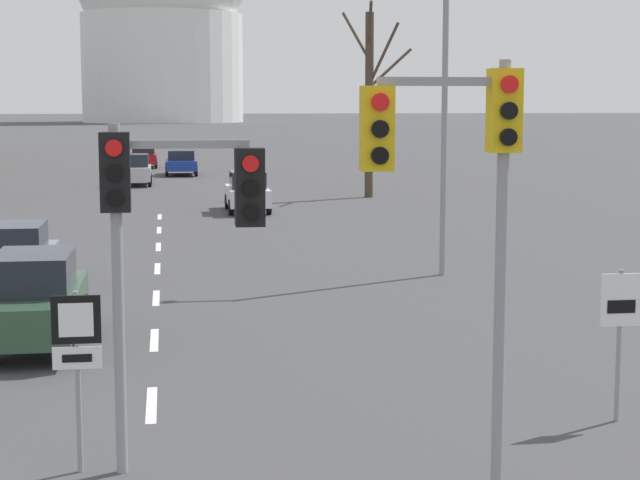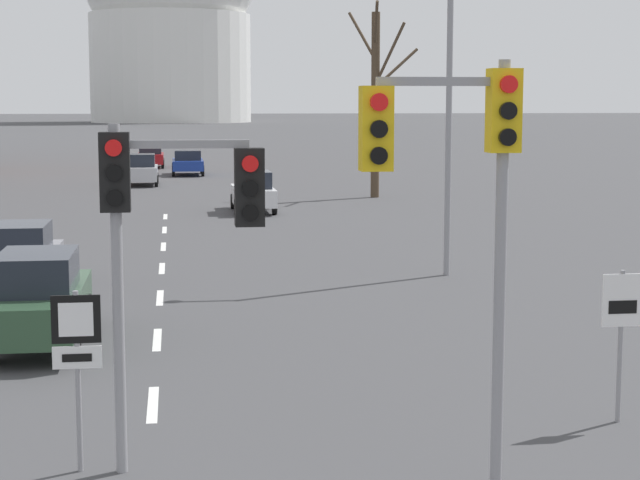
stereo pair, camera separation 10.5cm
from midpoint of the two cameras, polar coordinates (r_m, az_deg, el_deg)
lane_stripe_1 at (r=16.70m, az=-8.73°, el=-8.64°), size 0.16×2.00×0.01m
lane_stripe_2 at (r=21.06m, az=-8.54°, el=-5.27°), size 0.16×2.00×0.01m
lane_stripe_3 at (r=25.47m, az=-8.42°, el=-3.06°), size 0.16×2.00×0.01m
lane_stripe_4 at (r=29.90m, az=-8.33°, el=-1.50°), size 0.16×2.00×0.01m
lane_stripe_5 at (r=34.36m, az=-8.27°, el=-0.35°), size 0.16×2.00×0.01m
lane_stripe_6 at (r=38.82m, az=-8.22°, el=0.54°), size 0.16×2.00×0.01m
lane_stripe_7 at (r=43.29m, az=-8.18°, el=1.24°), size 0.16×2.00×0.01m
traffic_signal_centre_tall at (r=13.13m, az=-8.05°, el=1.52°), size 1.98×0.34×4.33m
traffic_signal_near_right at (r=12.40m, az=7.68°, el=3.83°), size 1.85×0.34×5.07m
route_sign_post at (r=13.55m, az=-12.62°, el=-5.76°), size 0.60×0.08×2.29m
speed_limit_sign at (r=15.87m, az=15.97°, el=-4.14°), size 0.60×0.08×2.22m
street_lamp_right at (r=28.22m, az=6.37°, el=8.01°), size 1.86×0.36×8.03m
sedan_near_left at (r=27.28m, az=-15.70°, el=-0.80°), size 1.86×4.26×1.63m
sedan_near_right at (r=67.60m, az=-7.03°, el=4.14°), size 1.97×4.24×1.56m
sedan_mid_centre at (r=44.79m, az=-3.52°, el=2.60°), size 1.74×4.22×1.72m
sedan_far_left at (r=59.65m, az=-9.42°, el=3.71°), size 1.74×3.83×1.73m
sedan_far_right at (r=20.88m, az=-14.62°, el=-3.04°), size 1.70×4.46×1.80m
sedan_distant_centre at (r=75.66m, az=-8.98°, el=4.46°), size 1.85×4.13×1.68m
bare_tree_right_near at (r=51.45m, az=3.07°, el=7.61°), size 3.34×3.70×9.15m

